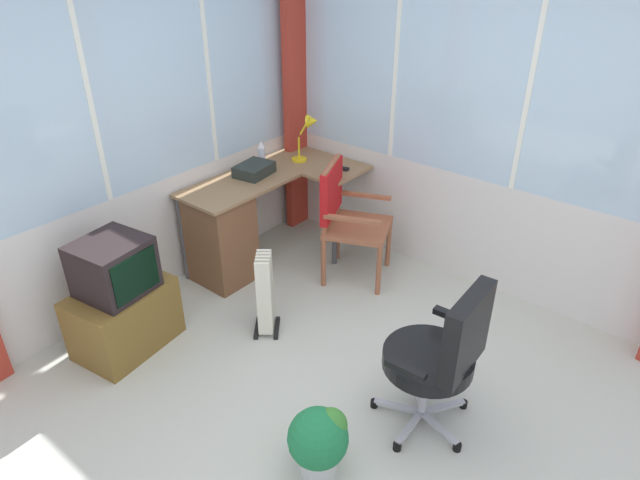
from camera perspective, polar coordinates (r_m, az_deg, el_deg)
ground at (r=3.31m, az=2.83°, el=-20.33°), size 4.85×5.12×0.06m
north_window_panel at (r=3.91m, az=-22.41°, el=10.83°), size 3.85×0.07×2.78m
east_window_panel at (r=4.06m, az=20.49°, el=11.81°), size 0.07×4.12×2.78m
curtain_corner at (r=4.93m, az=-2.52°, el=15.90°), size 0.26×0.07×2.68m
desk at (r=4.44m, az=-9.40°, el=1.09°), size 1.45×0.87×0.76m
desk_lamp at (r=4.74m, az=-1.13°, el=11.30°), size 0.23×0.20×0.40m
tv_remote at (r=4.62m, az=2.09°, el=7.45°), size 0.07×0.16×0.02m
spray_bottle at (r=4.68m, az=-6.06°, el=8.84°), size 0.06×0.06×0.22m
paper_tray at (r=4.52m, az=-6.82°, el=7.23°), size 0.33×0.27×0.09m
wooden_armchair at (r=4.31m, az=2.31°, el=3.33°), size 0.63×0.63×0.96m
office_chair at (r=3.06m, az=12.53°, el=-11.24°), size 0.60×0.58×0.95m
tv_on_stand at (r=3.88m, az=-19.85°, el=-6.00°), size 0.70×0.53×0.81m
space_heater at (r=3.85m, az=-5.66°, el=-5.30°), size 0.29×0.28×0.61m
potted_plant at (r=3.00m, az=-0.05°, el=-19.88°), size 0.32×0.32×0.39m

